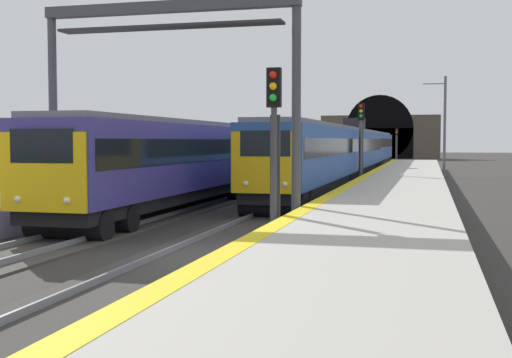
{
  "coord_description": "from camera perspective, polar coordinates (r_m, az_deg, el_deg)",
  "views": [
    {
      "loc": [
        -15.95,
        -5.76,
        2.97
      ],
      "look_at": [
        11.12,
        1.26,
        1.36
      ],
      "focal_mm": 46.87,
      "sensor_mm": 36.0,
      "label": 1
    }
  ],
  "objects": [
    {
      "name": "railway_signal_near",
      "position": [
        17.9,
        1.55,
        3.35
      ],
      "size": [
        0.39,
        0.38,
        4.91
      ],
      "rotation": [
        0.0,
        0.0,
        3.14
      ],
      "color": "#38383D",
      "rests_on": "ground_plane"
    },
    {
      "name": "track_adjacent_line",
      "position": [
        19.24,
        -18.34,
        -5.63
      ],
      "size": [
        160.0,
        2.83,
        0.21
      ],
      "color": "#423D38",
      "rests_on": "ground_plane"
    },
    {
      "name": "ground_plane",
      "position": [
        17.21,
        -5.28,
        -6.65
      ],
      "size": [
        320.0,
        320.0,
        0.0
      ],
      "primitive_type": "plane",
      "color": "#302D2B"
    },
    {
      "name": "tunnel_portal",
      "position": [
        114.44,
        10.52,
        3.58
      ],
      "size": [
        2.33,
        19.73,
        11.05
      ],
      "color": "#51473D",
      "rests_on": "ground_plane"
    },
    {
      "name": "train_adjacent_platform",
      "position": [
        36.52,
        -1.95,
        2.05
      ],
      "size": [
        37.62,
        2.84,
        3.81
      ],
      "rotation": [
        0.0,
        0.0,
        3.14
      ],
      "color": "navy",
      "rests_on": "ground_plane"
    },
    {
      "name": "train_main_approaching",
      "position": [
        53.55,
        8.37,
        2.46
      ],
      "size": [
        58.91,
        2.83,
        4.75
      ],
      "rotation": [
        0.0,
        0.0,
        3.14
      ],
      "color": "#264C99",
      "rests_on": "ground_plane"
    },
    {
      "name": "railway_signal_mid",
      "position": [
        41.19,
        8.95,
        3.55
      ],
      "size": [
        0.39,
        0.38,
        5.26
      ],
      "rotation": [
        0.0,
        0.0,
        3.14
      ],
      "color": "#4C4C54",
      "rests_on": "ground_plane"
    },
    {
      "name": "railway_signal_far",
      "position": [
        86.97,
        11.9,
        3.04
      ],
      "size": [
        0.39,
        0.38,
        4.54
      ],
      "rotation": [
        0.0,
        0.0,
        3.14
      ],
      "color": "#38383D",
      "rests_on": "ground_plane"
    },
    {
      "name": "platform_right",
      "position": [
        16.2,
        9.25,
        -5.55
      ],
      "size": [
        112.0,
        4.53,
        0.98
      ],
      "primitive_type": "cube",
      "color": "#ADA89E",
      "rests_on": "ground_plane"
    },
    {
      "name": "overhead_signal_gantry",
      "position": [
        21.7,
        -7.49,
        10.04
      ],
      "size": [
        0.7,
        8.56,
        7.37
      ],
      "color": "#3F3F47",
      "rests_on": "ground_plane"
    },
    {
      "name": "platform_right_edge_strip",
      "position": [
        16.44,
        2.25,
        -3.65
      ],
      "size": [
        112.0,
        0.5,
        0.01
      ],
      "primitive_type": "cube",
      "color": "yellow",
      "rests_on": "platform_right"
    },
    {
      "name": "catenary_mast_near",
      "position": [
        56.61,
        15.78,
        4.41
      ],
      "size": [
        0.22,
        1.88,
        8.2
      ],
      "color": "#595B60",
      "rests_on": "ground_plane"
    },
    {
      "name": "track_main_line",
      "position": [
        17.21,
        -5.28,
        -6.52
      ],
      "size": [
        160.0,
        2.93,
        0.21
      ],
      "color": "#383533",
      "rests_on": "ground_plane"
    }
  ]
}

